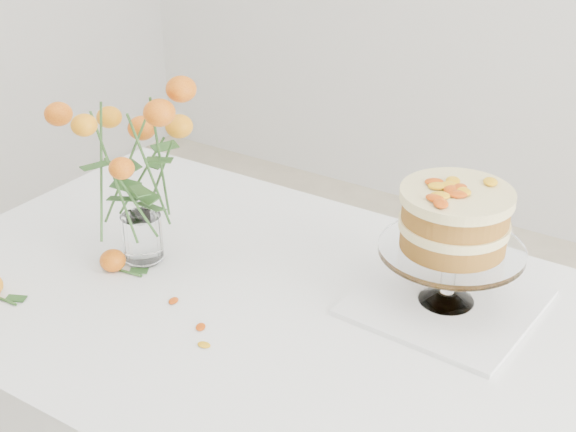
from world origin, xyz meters
The scene contains 8 objects.
table centered at (0.00, 0.00, 0.67)m, with size 1.43×0.93×0.76m.
napkin centered at (0.33, 0.18, 0.76)m, with size 0.33×0.33×0.01m, color white.
cake_stand centered at (0.33, 0.18, 0.93)m, with size 0.28×0.28×0.25m.
rose_vase centered at (-0.28, -0.01, 1.01)m, with size 0.34×0.34×0.43m.
loose_rose_far centered at (-0.30, -0.08, 0.78)m, with size 0.10×0.05×0.05m.
stray_petal_a centered at (-0.12, -0.10, 0.76)m, with size 0.03×0.02×0.00m, color #FCB00F.
stray_petal_b centered at (-0.02, -0.14, 0.76)m, with size 0.03×0.02×0.00m, color #FCB00F.
stray_petal_c centered at (0.02, -0.18, 0.76)m, with size 0.03×0.02×0.00m, color #FCB00F.
Camera 1 is at (0.79, -1.08, 1.63)m, focal length 50.00 mm.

